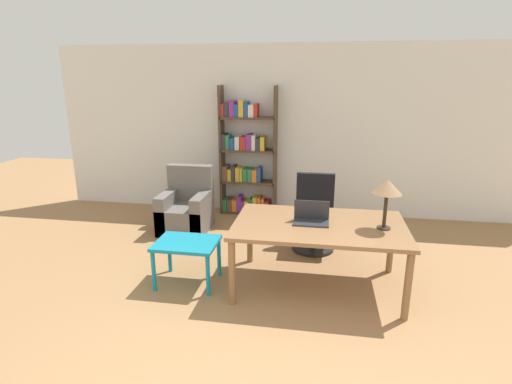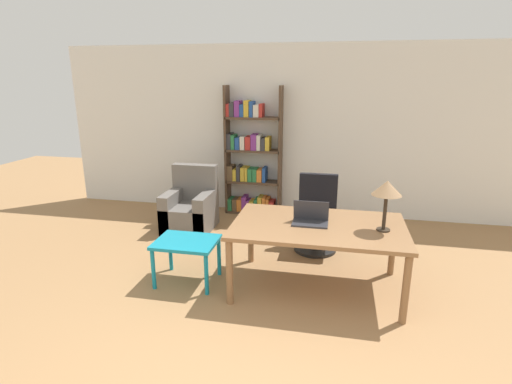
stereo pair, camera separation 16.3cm
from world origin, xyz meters
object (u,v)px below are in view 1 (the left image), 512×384
Objects in this scene: desk at (319,230)px; laptop at (311,218)px; side_table_blue at (187,248)px; armchair at (187,210)px; bookshelf at (245,160)px; office_chair at (314,217)px; table_lamp at (387,188)px.

desk is 0.15m from laptop.
laptop reaches higher than side_table_blue.
desk is at bearing 6.01° from side_table_blue.
bookshelf is (0.72, 0.89, 0.60)m from armchair.
bookshelf is at bearing 116.50° from laptop.
office_chair is 0.47× the size of bookshelf.
laptop reaches higher than desk.
desk is at bearing -86.20° from office_chair.
laptop is 1.11m from office_chair.
bookshelf is at bearing 118.07° from desk.
table_lamp is 3.01m from bookshelf.
laptop is at bearing -36.99° from armchair.
bookshelf reaches higher than side_table_blue.
office_chair is at bearing 42.31° from side_table_blue.
bookshelf is (0.17, 2.46, 0.48)m from side_table_blue.
desk is at bearing -36.01° from armchair.
laptop is at bearing -63.50° from bookshelf.
bookshelf is at bearing 51.21° from armchair.
armchair is at bearing 109.31° from side_table_blue.
table_lamp is at bearing -51.50° from bookshelf.
desk is at bearing -61.93° from bookshelf.
bookshelf reaches higher than table_lamp.
office_chair is 1.06× the size of armchair.
side_table_blue is at bearing -176.97° from table_lamp.
table_lamp reaches higher than desk.
side_table_blue is 0.71× the size of armchair.
laptop is 0.39× the size of armchair.
table_lamp is (0.72, -0.05, 0.37)m from laptop.
side_table_blue is (-1.33, -1.21, -0.01)m from office_chair.
bookshelf is at bearing 86.05° from side_table_blue.
side_table_blue is 2.51m from bookshelf.
office_chair is 1.80m from side_table_blue.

